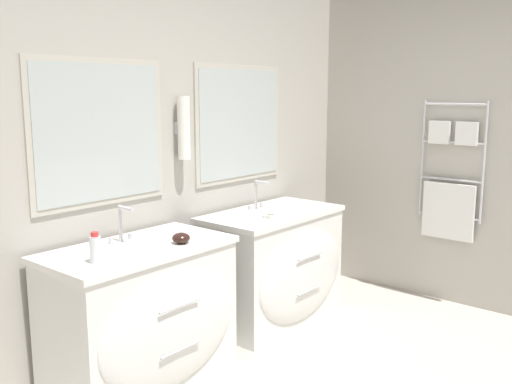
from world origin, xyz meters
name	(u,v)px	position (x,y,z in m)	size (l,w,h in m)	color
wall_back	(156,153)	(0.01, 2.06, 1.31)	(5.65, 0.17, 2.60)	#B2ADA3
wall_right	(446,144)	(2.05, 0.91, 1.29)	(0.13, 4.05, 2.60)	#B2ADA3
vanity_left	(144,315)	(-0.44, 1.67, 0.42)	(1.10, 0.65, 0.83)	white
vanity_right	(276,266)	(0.80, 1.67, 0.42)	(1.10, 0.65, 0.83)	white
faucet_left	(122,224)	(-0.44, 1.85, 0.94)	(0.17, 0.14, 0.22)	silver
faucet_right	(258,195)	(0.80, 1.85, 0.94)	(0.17, 0.14, 0.22)	silver
toiletry_bottle	(95,249)	(-0.79, 1.61, 0.91)	(0.06, 0.06, 0.16)	silver
amenity_bowl	(181,238)	(-0.24, 1.56, 0.86)	(0.11, 0.11, 0.06)	black
soap_dish	(271,216)	(0.63, 1.58, 0.85)	(0.11, 0.07, 0.04)	white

